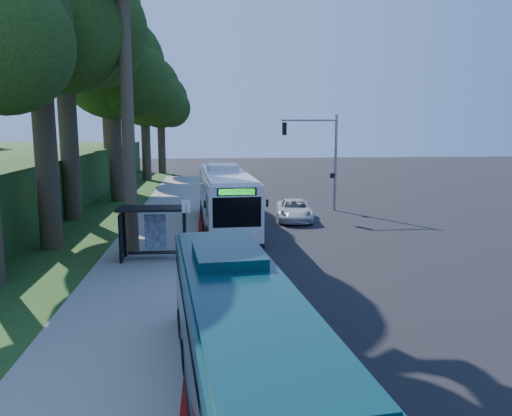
{
  "coord_description": "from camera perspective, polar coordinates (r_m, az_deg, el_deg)",
  "views": [
    {
      "loc": [
        -4.41,
        -25.79,
        6.27
      ],
      "look_at": [
        -1.89,
        1.0,
        1.78
      ],
      "focal_mm": 35.0,
      "sensor_mm": 36.0,
      "label": 1
    }
  ],
  "objects": [
    {
      "name": "ground",
      "position": [
        26.9,
        4.22,
        -4.02
      ],
      "size": [
        140.0,
        140.0,
        0.0
      ],
      "primitive_type": "plane",
      "color": "black",
      "rests_on": "ground"
    },
    {
      "name": "tree_5",
      "position": [
        66.1,
        -10.8,
        11.65
      ],
      "size": [
        7.35,
        7.0,
        12.86
      ],
      "color": "#382B1E",
      "rests_on": "ground"
    },
    {
      "name": "sidewalk",
      "position": [
        26.68,
        -11.47,
        -4.17
      ],
      "size": [
        4.5,
        70.0,
        0.12
      ],
      "primitive_type": "cube",
      "color": "gray",
      "rests_on": "ground"
    },
    {
      "name": "stop_sign_pole",
      "position": [
        21.23,
        -7.95,
        -1.99
      ],
      "size": [
        0.35,
        0.06,
        3.17
      ],
      "color": "gray",
      "rests_on": "ground"
    },
    {
      "name": "tree_2",
      "position": [
        42.64,
        -16.0,
        14.78
      ],
      "size": [
        8.82,
        8.4,
        15.12
      ],
      "color": "#382B1E",
      "rests_on": "ground"
    },
    {
      "name": "red_curb",
      "position": [
        22.66,
        -6.7,
        -6.48
      ],
      "size": [
        0.25,
        30.0,
        0.13
      ],
      "primitive_type": "cube",
      "color": "maroon",
      "rests_on": "ground"
    },
    {
      "name": "pickup",
      "position": [
        33.21,
        4.41,
        -0.24
      ],
      "size": [
        2.76,
        5.12,
        1.36
      ],
      "primitive_type": "imported",
      "rotation": [
        0.0,
        0.0,
        -0.1
      ],
      "color": "silver",
      "rests_on": "ground"
    },
    {
      "name": "tree_4",
      "position": [
        58.3,
        -12.56,
        12.66
      ],
      "size": [
        8.4,
        8.0,
        14.14
      ],
      "color": "#382B1E",
      "rests_on": "ground"
    },
    {
      "name": "traffic_signal_pole",
      "position": [
        36.76,
        7.56,
        6.52
      ],
      "size": [
        4.1,
        0.3,
        7.0
      ],
      "color": "gray",
      "rests_on": "ground"
    },
    {
      "name": "tree_1",
      "position": [
        35.53,
        -21.14,
        19.34
      ],
      "size": [
        10.5,
        10.0,
        18.26
      ],
      "color": "#382B1E",
      "rests_on": "ground"
    },
    {
      "name": "tree_3",
      "position": [
        50.98,
        -16.67,
        15.52
      ],
      "size": [
        10.08,
        9.6,
        17.28
      ],
      "color": "#382B1E",
      "rests_on": "ground"
    },
    {
      "name": "teal_bus",
      "position": [
        11.27,
        -1.91,
        -15.08
      ],
      "size": [
        3.43,
        11.08,
        3.25
      ],
      "rotation": [
        0.0,
        0.0,
        0.1
      ],
      "color": "#092E34",
      "rests_on": "ground"
    },
    {
      "name": "tree_0",
      "position": [
        27.43,
        -23.58,
        19.08
      ],
      "size": [
        8.4,
        8.0,
        15.7
      ],
      "color": "#382B1E",
      "rests_on": "ground"
    },
    {
      "name": "bus_shelter",
      "position": [
        23.53,
        -12.23,
        -1.67
      ],
      "size": [
        3.2,
        1.51,
        2.55
      ],
      "color": "black",
      "rests_on": "ground"
    },
    {
      "name": "grass_verge",
      "position": [
        32.57,
        -20.57,
        -2.18
      ],
      "size": [
        8.0,
        70.0,
        0.06
      ],
      "primitive_type": "cube",
      "color": "#234719",
      "rests_on": "ground"
    },
    {
      "name": "white_bus",
      "position": [
        30.42,
        -3.5,
        1.1
      ],
      "size": [
        3.38,
        12.81,
        3.78
      ],
      "rotation": [
        0.0,
        0.0,
        0.05
      ],
      "color": "silver",
      "rests_on": "ground"
    }
  ]
}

